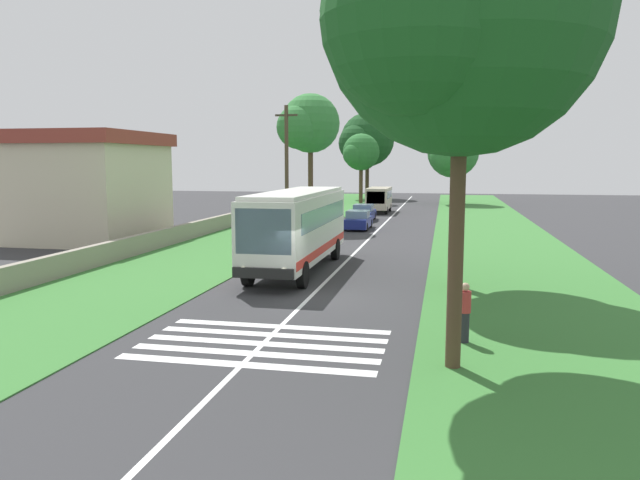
% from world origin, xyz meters
% --- Properties ---
extents(ground, '(160.00, 160.00, 0.00)m').
position_xyz_m(ground, '(0.00, 0.00, 0.00)').
color(ground, '#333335').
extents(grass_verge_left, '(120.00, 8.00, 0.04)m').
position_xyz_m(grass_verge_left, '(15.00, 8.20, 0.02)').
color(grass_verge_left, '#387533').
rests_on(grass_verge_left, ground).
extents(grass_verge_right, '(120.00, 8.00, 0.04)m').
position_xyz_m(grass_verge_right, '(15.00, -8.20, 0.02)').
color(grass_verge_right, '#387533').
rests_on(grass_verge_right, ground).
extents(centre_line, '(110.00, 0.16, 0.01)m').
position_xyz_m(centre_line, '(15.00, 0.00, 0.00)').
color(centre_line, silver).
rests_on(centre_line, ground).
extents(coach_bus, '(11.16, 2.62, 3.73)m').
position_xyz_m(coach_bus, '(5.42, 1.80, 2.15)').
color(coach_bus, silver).
rests_on(coach_bus, ground).
extents(zebra_crossing, '(4.05, 6.80, 0.01)m').
position_xyz_m(zebra_crossing, '(-6.05, 0.00, 0.00)').
color(zebra_crossing, silver).
rests_on(zebra_crossing, ground).
extents(trailing_car_0, '(4.30, 1.78, 1.43)m').
position_xyz_m(trailing_car_0, '(23.58, 1.55, 0.67)').
color(trailing_car_0, navy).
rests_on(trailing_car_0, ground).
extents(trailing_car_1, '(4.30, 1.78, 1.43)m').
position_xyz_m(trailing_car_1, '(30.49, 2.05, 0.67)').
color(trailing_car_1, navy).
rests_on(trailing_car_1, ground).
extents(trailing_minibus_0, '(6.00, 2.14, 2.53)m').
position_xyz_m(trailing_minibus_0, '(39.27, 1.66, 1.55)').
color(trailing_minibus_0, '#BFB299').
rests_on(trailing_minibus_0, ground).
extents(roadside_tree_left_0, '(8.96, 7.53, 11.99)m').
position_xyz_m(roadside_tree_left_0, '(63.28, 6.22, 8.06)').
color(roadside_tree_left_0, '#3D2D1E').
rests_on(roadside_tree_left_0, grass_verge_left).
extents(roadside_tree_left_1, '(5.42, 4.56, 10.22)m').
position_xyz_m(roadside_tree_left_1, '(23.73, 5.48, 7.86)').
color(roadside_tree_left_1, '#4C3826').
rests_on(roadside_tree_left_1, grass_verge_left).
extents(roadside_tree_left_2, '(5.33, 4.55, 8.59)m').
position_xyz_m(roadside_tree_left_2, '(52.95, 5.51, 6.21)').
color(roadside_tree_left_2, '#4C3826').
rests_on(roadside_tree_left_2, grass_verge_left).
extents(roadside_tree_right_0, '(7.53, 6.52, 11.77)m').
position_xyz_m(roadside_tree_right_0, '(2.88, -5.23, 8.37)').
color(roadside_tree_right_0, '#4C3826').
rests_on(roadside_tree_right_0, grass_verge_right).
extents(roadside_tree_right_1, '(7.76, 6.57, 11.68)m').
position_xyz_m(roadside_tree_right_1, '(-6.90, -5.02, 8.25)').
color(roadside_tree_right_1, '#4C3826').
rests_on(roadside_tree_right_1, grass_verge_right).
extents(roadside_tree_right_2, '(7.37, 6.14, 9.34)m').
position_xyz_m(roadside_tree_right_2, '(53.51, -5.60, 6.14)').
color(roadside_tree_right_2, '#3D2D1E').
rests_on(roadside_tree_right_2, grass_verge_right).
extents(utility_pole, '(0.24, 1.40, 8.48)m').
position_xyz_m(utility_pole, '(14.66, 4.78, 4.43)').
color(utility_pole, '#473828').
rests_on(utility_pole, grass_verge_left).
extents(roadside_wall, '(70.00, 0.40, 1.05)m').
position_xyz_m(roadside_wall, '(20.00, 11.60, 0.56)').
color(roadside_wall, gray).
rests_on(roadside_wall, grass_verge_left).
extents(roadside_building, '(9.09, 7.90, 6.98)m').
position_xyz_m(roadside_building, '(13.55, 17.59, 3.54)').
color(roadside_building, beige).
rests_on(roadside_building, ground).
extents(pedestrian, '(0.34, 0.34, 1.69)m').
position_xyz_m(pedestrian, '(-4.89, -5.49, 0.91)').
color(pedestrian, '#26262D').
rests_on(pedestrian, grass_verge_right).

